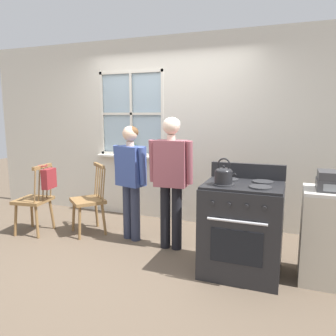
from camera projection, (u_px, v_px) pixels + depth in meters
name	position (u px, v px, depth m)	size (l,w,h in m)	color
ground_plane	(127.00, 254.00, 3.78)	(16.00, 16.00, 0.00)	brown
wall_back	(172.00, 132.00, 4.83)	(6.40, 0.16, 2.70)	silver
chair_by_window	(35.00, 201.00, 4.40)	(0.45, 0.47, 0.94)	olive
chair_near_wall	(89.00, 201.00, 4.39)	(0.58, 0.58, 0.94)	olive
person_elderly_left	(131.00, 173.00, 4.10)	(0.51, 0.30, 1.45)	#2D3347
person_teen_center	(171.00, 171.00, 3.80)	(0.53, 0.23, 1.56)	black
stove	(242.00, 228.00, 3.27)	(0.77, 0.68, 1.08)	#232326
kettle	(224.00, 175.00, 3.12)	(0.21, 0.17, 0.25)	black
potted_plant	(134.00, 152.00, 5.01)	(0.16, 0.16, 0.21)	#935B3D
handbag	(49.00, 178.00, 4.29)	(0.21, 0.23, 0.31)	maroon
side_counter	(332.00, 236.00, 3.11)	(0.55, 0.50, 0.90)	beige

